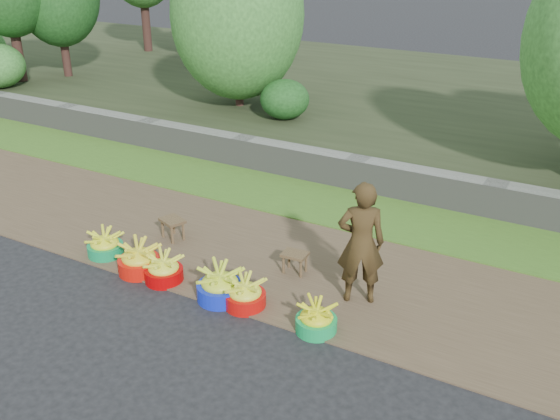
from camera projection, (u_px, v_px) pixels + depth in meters
The scene contains 15 objects.
ground_plane at pixel (219, 308), 7.24m from camera, with size 120.00×120.00×0.00m, color #232325.
dirt_shoulder at pixel (272, 261), 8.23m from camera, with size 80.00×2.50×0.02m, color brown.
grass_verge at pixel (336, 206), 9.81m from camera, with size 80.00×1.50×0.04m, color #467324.
retaining_wall at pixel (357, 174), 10.38m from camera, with size 80.00×0.35×0.55m, color slate.
earth_bank at pixel (441, 107), 14.27m from camera, with size 80.00×10.00×0.50m, color #2F371F.
vegetation at pixel (492, 13), 11.02m from camera, with size 26.52×7.48×4.36m.
basin_a at pixel (105, 245), 8.31m from camera, with size 0.47×0.47×0.35m.
basin_b at pixel (139, 260), 7.91m from camera, with size 0.54×0.54×0.40m.
basin_c at pixel (164, 270), 7.72m from camera, with size 0.48×0.48×0.36m.
basin_d at pixel (220, 285), 7.34m from camera, with size 0.55×0.55×0.41m.
basin_e at pixel (245, 294), 7.21m from camera, with size 0.48×0.48×0.36m.
basin_f at pixel (316, 319), 6.77m from camera, with size 0.46×0.46×0.34m.
stool_left at pixel (172, 223), 8.70m from camera, with size 0.41×0.37×0.30m.
stool_right at pixel (295, 257), 7.85m from camera, with size 0.33×0.26×0.28m.
vendor_woman at pixel (361, 243), 7.07m from camera, with size 0.54×0.36×1.49m, color black.
Camera 1 is at (3.61, -4.98, 4.06)m, focal length 40.00 mm.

